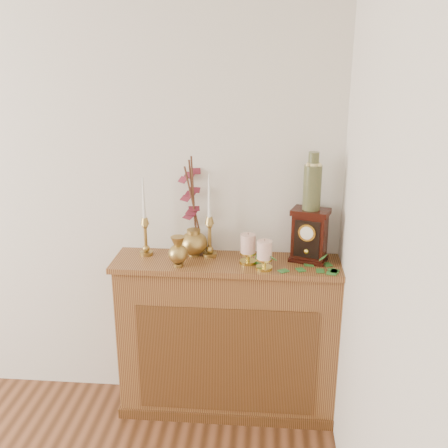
# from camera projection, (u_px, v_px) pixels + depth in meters

# --- Properties ---
(console_shelf) EXTENTS (1.24, 0.34, 0.93)m
(console_shelf) POSITION_uv_depth(u_px,v_px,m) (228.00, 341.00, 2.96)
(console_shelf) COLOR olive
(console_shelf) RESTS_ON ground
(candlestick_left) EXTENTS (0.07, 0.07, 0.44)m
(candlestick_left) POSITION_uv_depth(u_px,v_px,m) (145.00, 230.00, 2.84)
(candlestick_left) COLOR #A58F42
(candlestick_left) RESTS_ON console_shelf
(candlestick_center) EXTENTS (0.08, 0.08, 0.46)m
(candlestick_center) POSITION_uv_depth(u_px,v_px,m) (210.00, 230.00, 2.82)
(candlestick_center) COLOR #A58F42
(candlestick_center) RESTS_ON console_shelf
(bud_vase) EXTENTS (0.10, 0.10, 0.16)m
(bud_vase) POSITION_uv_depth(u_px,v_px,m) (178.00, 252.00, 2.71)
(bud_vase) COLOR #A58F42
(bud_vase) RESTS_ON console_shelf
(ginger_jar) EXTENTS (0.23, 0.25, 0.56)m
(ginger_jar) POSITION_uv_depth(u_px,v_px,m) (192.00, 209.00, 2.84)
(ginger_jar) COLOR #A58F42
(ginger_jar) RESTS_ON console_shelf
(pillar_candle_left) EXTENTS (0.09, 0.09, 0.17)m
(pillar_candle_left) POSITION_uv_depth(u_px,v_px,m) (248.00, 247.00, 2.75)
(pillar_candle_left) COLOR gold
(pillar_candle_left) RESTS_ON console_shelf
(pillar_candle_right) EXTENTS (0.09, 0.09, 0.17)m
(pillar_candle_right) POSITION_uv_depth(u_px,v_px,m) (264.00, 254.00, 2.67)
(pillar_candle_right) COLOR gold
(pillar_candle_right) RESTS_ON console_shelf
(ivy_garland) EXTENTS (0.37, 0.19, 0.08)m
(ivy_garland) POSITION_uv_depth(u_px,v_px,m) (283.00, 265.00, 2.71)
(ivy_garland) COLOR #2A6928
(ivy_garland) RESTS_ON console_shelf
(mantel_clock) EXTENTS (0.22, 0.19, 0.29)m
(mantel_clock) POSITION_uv_depth(u_px,v_px,m) (309.00, 236.00, 2.77)
(mantel_clock) COLOR black
(mantel_clock) RESTS_ON console_shelf
(ceramic_vase) EXTENTS (0.09, 0.09, 0.30)m
(ceramic_vase) POSITION_uv_depth(u_px,v_px,m) (312.00, 184.00, 2.68)
(ceramic_vase) COLOR #193327
(ceramic_vase) RESTS_ON mantel_clock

